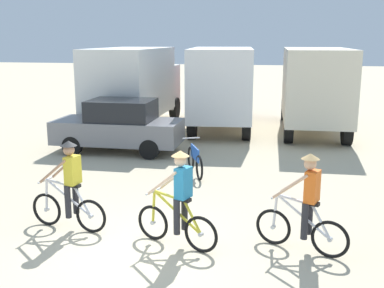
# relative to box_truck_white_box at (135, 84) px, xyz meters

# --- Properties ---
(ground_plane) EXTENTS (120.00, 120.00, 0.00)m
(ground_plane) POSITION_rel_box_truck_white_box_xyz_m (3.72, -11.30, -1.87)
(ground_plane) COLOR beige
(box_truck_white_box) EXTENTS (2.45, 6.77, 3.35)m
(box_truck_white_box) POSITION_rel_box_truck_white_box_xyz_m (0.00, 0.00, 0.00)
(box_truck_white_box) COLOR white
(box_truck_white_box) RESTS_ON ground
(box_truck_avon_van) EXTENTS (2.97, 6.94, 3.35)m
(box_truck_avon_van) POSITION_rel_box_truck_white_box_xyz_m (3.54, 0.70, 0.00)
(box_truck_avon_van) COLOR white
(box_truck_avon_van) RESTS_ON ground
(box_truck_cream_rv) EXTENTS (2.56, 6.81, 3.35)m
(box_truck_cream_rv) POSITION_rel_box_truck_white_box_xyz_m (7.27, 0.62, 0.00)
(box_truck_cream_rv) COLOR beige
(box_truck_cream_rv) RESTS_ON ground
(sedan_parked) EXTENTS (4.21, 1.80, 1.76)m
(sedan_parked) POSITION_rel_box_truck_white_box_xyz_m (0.74, -4.15, -0.99)
(sedan_parked) COLOR slate
(sedan_parked) RESTS_ON ground
(cyclist_orange_shirt) EXTENTS (1.71, 0.55, 1.82)m
(cyclist_orange_shirt) POSITION_rel_box_truck_white_box_xyz_m (2.02, -10.60, -1.03)
(cyclist_orange_shirt) COLOR black
(cyclist_orange_shirt) RESTS_ON ground
(cyclist_cowboy_hat) EXTENTS (1.64, 0.74, 1.82)m
(cyclist_cowboy_hat) POSITION_rel_box_truck_white_box_xyz_m (4.30, -10.97, -1.03)
(cyclist_cowboy_hat) COLOR black
(cyclist_cowboy_hat) RESTS_ON ground
(cyclist_near_camera) EXTENTS (1.64, 0.75, 1.82)m
(cyclist_near_camera) POSITION_rel_box_truck_white_box_xyz_m (6.54, -10.74, -1.03)
(cyclist_near_camera) COLOR black
(cyclist_near_camera) RESTS_ON ground
(bicycle_spare) EXTENTS (0.80, 1.61, 0.97)m
(bicycle_spare) POSITION_rel_box_truck_white_box_xyz_m (3.73, -6.33, -1.48)
(bicycle_spare) COLOR black
(bicycle_spare) RESTS_ON ground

